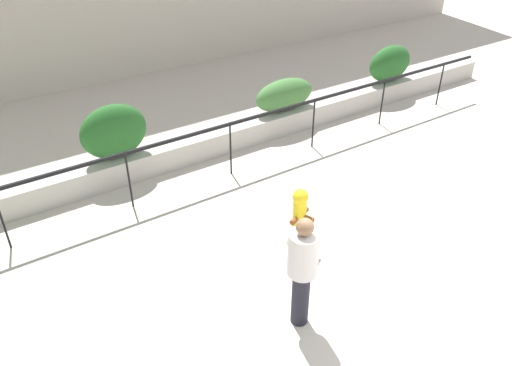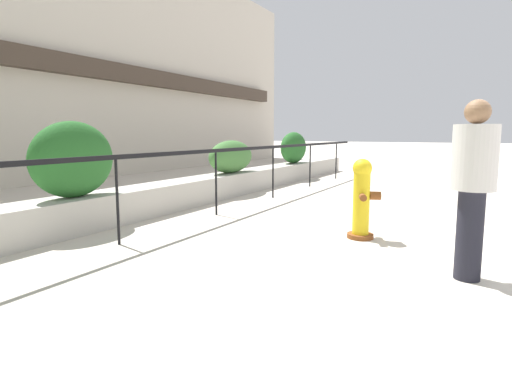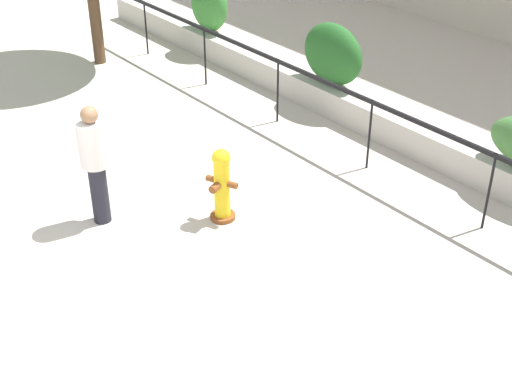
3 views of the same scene
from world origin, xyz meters
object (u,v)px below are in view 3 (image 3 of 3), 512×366
pedestrian (95,158)px  hedge_bush_1 (333,54)px  fire_hydrant (222,184)px  hedge_bush_0 (209,3)px

pedestrian → hedge_bush_1: bearing=97.3°
hedge_bush_1 → fire_hydrant: size_ratio=1.22×
pedestrian → fire_hydrant: bearing=52.4°
hedge_bush_1 → fire_hydrant: 4.08m
hedge_bush_1 → fire_hydrant: hedge_bush_1 is taller
hedge_bush_1 → fire_hydrant: (1.66, -3.70, -0.49)m
fire_hydrant → hedge_bush_0: bearing=145.3°
hedge_bush_1 → hedge_bush_0: bearing=180.0°
hedge_bush_1 → pedestrian: bearing=-82.7°
pedestrian → hedge_bush_0: bearing=130.8°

